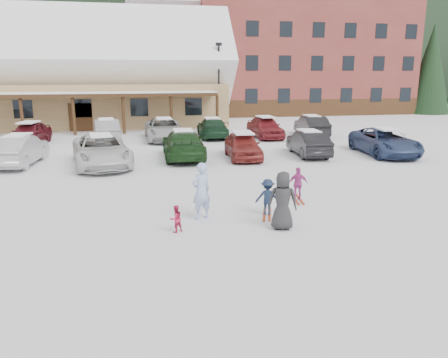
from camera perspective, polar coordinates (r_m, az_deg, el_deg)
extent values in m
plane|color=white|center=(14.18, -0.42, -4.93)|extent=(160.00, 160.00, 0.00)
cube|color=black|center=(99.30, -10.19, 21.88)|extent=(300.00, 70.00, 38.00)
cube|color=tan|center=(41.81, -20.23, 9.13)|extent=(28.00, 10.00, 3.60)
cube|color=#422814|center=(35.65, -21.91, 10.12)|extent=(25.20, 2.60, 0.25)
cube|color=white|center=(41.73, -20.67, 14.24)|extent=(29.12, 9.69, 9.69)
cube|color=maroon|center=(54.45, 9.15, 15.08)|extent=(24.00, 14.00, 12.00)
cube|color=maroon|center=(51.29, -7.90, 13.55)|extent=(7.00, 12.60, 9.00)
cube|color=#422814|center=(48.08, 11.77, 9.09)|extent=(24.00, 0.10, 1.80)
cylinder|color=black|center=(37.76, -0.68, 11.92)|extent=(0.16, 0.16, 6.71)
cube|color=black|center=(37.81, -0.70, 17.20)|extent=(0.50, 0.25, 0.25)
cylinder|color=black|center=(55.79, 24.92, 8.47)|extent=(0.60, 0.60, 1.32)
cone|color=black|center=(55.68, 25.51, 14.21)|extent=(4.84, 4.84, 9.90)
cylinder|color=black|center=(57.96, -2.61, 9.74)|extent=(0.60, 0.60, 1.08)
cone|color=black|center=(57.83, -2.66, 14.28)|extent=(3.96, 3.96, 8.10)
cylinder|color=black|center=(69.64, 20.91, 9.66)|extent=(0.60, 0.60, 1.38)
cone|color=black|center=(69.56, 21.33, 14.47)|extent=(5.06, 5.06, 10.35)
imported|color=#A1B6E7|center=(13.71, -3.00, -1.59)|extent=(0.79, 0.67, 1.84)
imported|color=#C22045|center=(12.80, -6.31, -5.18)|extent=(0.49, 0.45, 0.81)
imported|color=#18253D|center=(14.24, 5.70, -2.37)|extent=(0.88, 0.66, 1.21)
cube|color=#A23917|center=(14.41, 5.65, -4.62)|extent=(0.61, 1.40, 0.03)
imported|color=#BA388E|center=(16.07, 9.65, -0.61)|extent=(0.75, 0.40, 1.22)
cube|color=#A23917|center=(16.23, 9.57, -2.64)|extent=(0.41, 1.41, 0.03)
imported|color=#2B2A2D|center=(12.94, 7.67, -2.83)|extent=(0.98, 0.79, 1.75)
imported|color=#ABAAAF|center=(24.17, -25.20, 3.43)|extent=(2.04, 4.76, 1.52)
imported|color=silver|center=(22.52, -15.72, 3.61)|extent=(3.46, 5.96, 1.56)
imported|color=#1B3E19|center=(23.77, -5.33, 4.53)|extent=(2.28, 5.33, 1.53)
imported|color=maroon|center=(23.66, 2.47, 4.40)|extent=(1.90, 4.24, 1.41)
imported|color=black|center=(24.94, 10.95, 4.63)|extent=(1.81, 4.36, 1.40)
imported|color=navy|center=(26.38, 20.26, 4.60)|extent=(2.86, 5.49, 1.48)
imported|color=#5B151E|center=(30.87, -24.07, 5.45)|extent=(2.37, 4.51, 1.46)
imported|color=#98989D|center=(31.03, -15.08, 6.22)|extent=(2.07, 4.63, 1.48)
imported|color=#B9B9B9|center=(30.45, -7.82, 6.46)|extent=(2.61, 5.49, 1.51)
imported|color=#173821|center=(31.43, -1.53, 6.70)|extent=(2.19, 4.89, 1.39)
imported|color=maroon|center=(31.43, 5.40, 6.76)|extent=(1.97, 4.53, 1.52)
imported|color=black|center=(32.79, 11.36, 6.82)|extent=(2.05, 4.68, 1.50)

